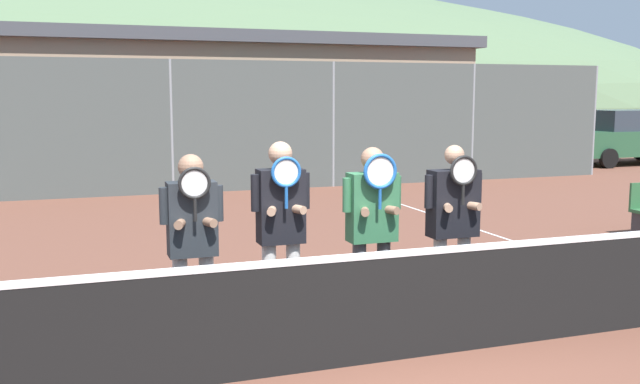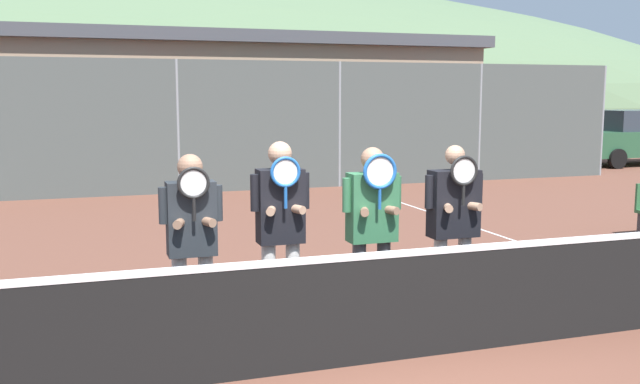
# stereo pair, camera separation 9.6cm
# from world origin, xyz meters

# --- Properties ---
(ground_plane) EXTENTS (120.00, 120.00, 0.00)m
(ground_plane) POSITION_xyz_m (0.00, 0.00, 0.00)
(ground_plane) COLOR brown
(hill_distant) EXTENTS (113.56, 63.09, 22.08)m
(hill_distant) POSITION_xyz_m (0.00, 54.98, 0.00)
(hill_distant) COLOR #5B7551
(hill_distant) RESTS_ON ground_plane
(clubhouse_building) EXTENTS (18.41, 5.50, 4.04)m
(clubhouse_building) POSITION_xyz_m (1.30, 17.54, 2.04)
(clubhouse_building) COLOR tan
(clubhouse_building) RESTS_ON ground_plane
(fence_back) EXTENTS (22.96, 0.06, 2.97)m
(fence_back) POSITION_xyz_m (-0.00, 10.81, 1.49)
(fence_back) COLOR gray
(fence_back) RESTS_ON ground_plane
(tennis_net) EXTENTS (11.07, 0.09, 1.04)m
(tennis_net) POSITION_xyz_m (0.00, 0.00, 0.48)
(tennis_net) COLOR gray
(tennis_net) RESTS_ON ground_plane
(court_line_right_sideline) EXTENTS (0.05, 16.00, 0.01)m
(court_line_right_sideline) POSITION_xyz_m (4.12, 3.00, 0.00)
(court_line_right_sideline) COLOR white
(court_line_right_sideline) RESTS_ON ground_plane
(player_leftmost) EXTENTS (0.55, 0.34, 1.70)m
(player_leftmost) POSITION_xyz_m (-1.18, 0.89, 1.01)
(player_leftmost) COLOR white
(player_leftmost) RESTS_ON ground_plane
(player_center_left) EXTENTS (0.55, 0.34, 1.78)m
(player_center_left) POSITION_xyz_m (-0.36, 0.97, 1.05)
(player_center_left) COLOR white
(player_center_left) RESTS_ON ground_plane
(player_center_right) EXTENTS (0.59, 0.34, 1.71)m
(player_center_right) POSITION_xyz_m (0.52, 0.90, 1.03)
(player_center_right) COLOR #56565B
(player_center_right) RESTS_ON ground_plane
(player_rightmost) EXTENTS (0.62, 0.34, 1.72)m
(player_rightmost) POSITION_xyz_m (1.35, 0.85, 1.01)
(player_rightmost) COLOR white
(player_rightmost) RESTS_ON ground_plane
(car_left_of_center) EXTENTS (4.71, 2.08, 1.78)m
(car_left_of_center) POSITION_xyz_m (-1.81, 12.83, 0.91)
(car_left_of_center) COLOR maroon
(car_left_of_center) RESTS_ON ground_plane
(car_center) EXTENTS (4.70, 1.92, 1.80)m
(car_center) POSITION_xyz_m (3.67, 12.71, 0.92)
(car_center) COLOR #285638
(car_center) RESTS_ON ground_plane
(car_right_of_center) EXTENTS (4.72, 1.98, 1.86)m
(car_right_of_center) POSITION_xyz_m (9.16, 13.12, 0.94)
(car_right_of_center) COLOR maroon
(car_right_of_center) RESTS_ON ground_plane
(car_far_right) EXTENTS (4.62, 2.06, 1.72)m
(car_far_right) POSITION_xyz_m (14.62, 13.00, 0.88)
(car_far_right) COLOR #285638
(car_far_right) RESTS_ON ground_plane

